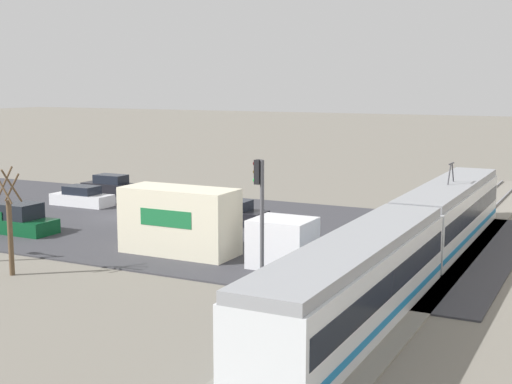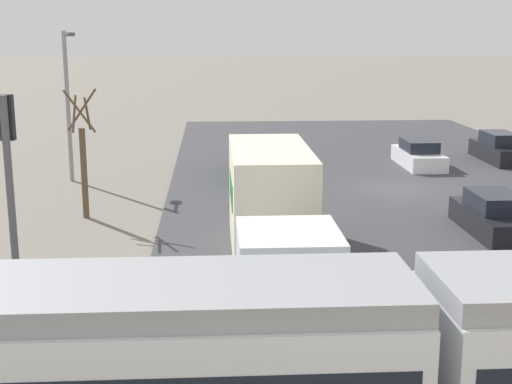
{
  "view_description": "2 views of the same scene",
  "coord_description": "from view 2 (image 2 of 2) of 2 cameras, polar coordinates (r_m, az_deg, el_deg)",
  "views": [
    {
      "loc": [
        37.04,
        28.75,
        8.86
      ],
      "look_at": [
        2.8,
        11.39,
        2.94
      ],
      "focal_mm": 50.0,
      "sensor_mm": 36.0,
      "label": 1
    },
    {
      "loc": [
        8.49,
        31.57,
        7.25
      ],
      "look_at": [
        7.29,
        11.58,
        2.65
      ],
      "focal_mm": 50.0,
      "sensor_mm": 36.0,
      "label": 2
    }
  ],
  "objects": [
    {
      "name": "sedan_car_1",
      "position": [
        41.76,
        18.84,
        3.26
      ],
      "size": [
        1.72,
        4.74,
        1.6
      ],
      "rotation": [
        0.0,
        0.0,
        3.14
      ],
      "color": "black",
      "rests_on": "ground"
    },
    {
      "name": "pickup_truck",
      "position": [
        35.08,
        -0.25,
        2.24
      ],
      "size": [
        2.01,
        5.69,
        1.76
      ],
      "color": "#0C4723",
      "rests_on": "ground"
    },
    {
      "name": "sedan_car_0",
      "position": [
        26.9,
        18.54,
        -1.87
      ],
      "size": [
        1.86,
        4.46,
        1.48
      ],
      "rotation": [
        0.0,
        0.0,
        3.14
      ],
      "color": "black",
      "rests_on": "ground"
    },
    {
      "name": "sedan_car_2",
      "position": [
        39.05,
        12.88,
        2.89
      ],
      "size": [
        1.85,
        4.55,
        1.41
      ],
      "color": "silver",
      "rests_on": "ground"
    },
    {
      "name": "box_truck",
      "position": [
        22.02,
        1.41,
        -1.77
      ],
      "size": [
        2.54,
        10.32,
        3.43
      ],
      "color": "silver",
      "rests_on": "ground"
    },
    {
      "name": "road_surface",
      "position": [
        33.47,
        11.33,
        0.24
      ],
      "size": [
        21.14,
        49.45,
        0.08
      ],
      "color": "#38383D",
      "rests_on": "ground"
    },
    {
      "name": "street_tree",
      "position": [
        28.34,
        -13.64,
        2.49
      ],
      "size": [
        1.19,
        0.99,
        5.03
      ],
      "color": "brown",
      "rests_on": "ground"
    },
    {
      "name": "ground_plane",
      "position": [
        33.48,
        11.33,
        0.17
      ],
      "size": [
        320.0,
        320.0,
        0.0
      ],
      "primitive_type": "plane",
      "color": "slate"
    },
    {
      "name": "traffic_light_pole",
      "position": [
        15.91,
        -18.97,
        -0.33
      ],
      "size": [
        0.28,
        0.47,
        5.92
      ],
      "color": "#47474C",
      "rests_on": "ground"
    },
    {
      "name": "street_lamp_near_crossing",
      "position": [
        35.53,
        -14.79,
        7.57
      ],
      "size": [
        0.36,
        1.95,
        7.16
      ],
      "color": "gray",
      "rests_on": "ground"
    },
    {
      "name": "light_rail_tram",
      "position": [
        12.76,
        13.08,
        -13.52
      ],
      "size": [
        31.82,
        2.79,
        4.34
      ],
      "color": "silver",
      "rests_on": "ground"
    }
  ]
}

